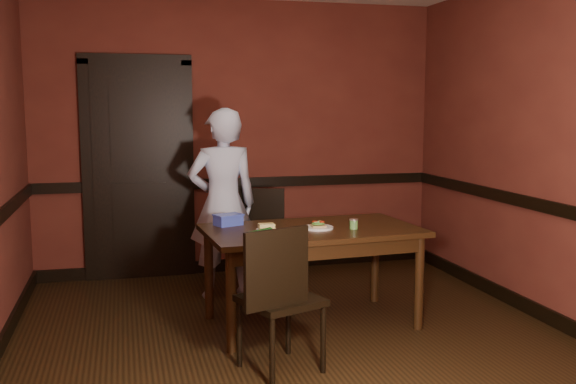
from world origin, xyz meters
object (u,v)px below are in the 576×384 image
sauce_jar (354,224)px  food_tub (228,220)px  sandwich_plate (318,227)px  cheese_saucer (266,228)px  dining_table (311,276)px  chair_far (272,244)px  person (223,204)px  chair_near (281,297)px

sauce_jar → food_tub: bearing=156.6°
sandwich_plate → cheese_saucer: bearing=173.9°
food_tub → cheese_saucer: bearing=-68.9°
sauce_jar → cheese_saucer: (-0.64, 0.12, -0.02)m
dining_table → chair_far: chair_far is taller
person → cheese_saucer: size_ratio=10.64×
sandwich_plate → cheese_saucer: 0.39m
dining_table → cheese_saucer: size_ratio=10.32×
chair_far → sandwich_plate: chair_far is taller
chair_near → person: bearing=-106.8°
dining_table → chair_far: size_ratio=1.70×
chair_far → chair_near: 1.59m
chair_far → sauce_jar: chair_far is taller
dining_table → person: size_ratio=0.97×
dining_table → chair_near: (-0.44, -0.79, 0.10)m
person → sandwich_plate: 1.09m
sandwich_plate → person: bearing=122.3°
dining_table → cheese_saucer: (-0.35, -0.00, 0.39)m
sandwich_plate → sauce_jar: 0.27m
cheese_saucer → person: bearing=102.3°
chair_far → dining_table: bearing=-60.3°
chair_far → food_tub: size_ratio=3.84×
chair_near → cheese_saucer: bearing=-116.7°
dining_table → food_tub: bearing=152.0°
chair_far → chair_near: size_ratio=0.99×
person → food_tub: person is taller
person → food_tub: (-0.05, -0.61, -0.03)m
chair_far → cheese_saucer: bearing=-85.9°
dining_table → food_tub: (-0.59, 0.26, 0.42)m
chair_far → food_tub: chair_far is taller
person → sauce_jar: person is taller
chair_far → sandwich_plate: bearing=-58.1°
chair_far → sauce_jar: size_ratio=12.24×
chair_far → person: person is taller
food_tub → dining_table: bearing=-45.5°
dining_table → cheese_saucer: 0.53m
chair_far → food_tub: bearing=-112.5°
dining_table → sauce_jar: bearing=-26.3°
food_tub → person: bearing=63.5°
sandwich_plate → chair_far: bearing=101.6°
person → food_tub: size_ratio=6.73×
dining_table → chair_far: 0.78m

